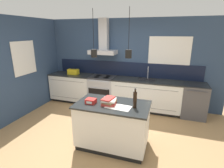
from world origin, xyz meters
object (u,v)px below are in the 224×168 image
Objects in this scene: red_supply_box at (91,101)px; oven_range at (103,91)px; bottle_on_island at (135,100)px; yellow_toolbox at (73,72)px; book_stack at (109,101)px; dishwasher at (194,100)px.

oven_range is at bearing 105.01° from red_supply_box.
bottle_on_island is (1.37, -1.94, 0.61)m from oven_range.
book_stack is at bearing -45.99° from yellow_toolbox.
book_stack is (0.88, -1.94, 0.52)m from oven_range.
bottle_on_island is 0.50m from book_stack.
bottle_on_island is 0.84m from red_supply_box.
book_stack is 2.70m from yellow_toolbox.
dishwasher is 4.90× the size of red_supply_box.
yellow_toolbox reaches higher than oven_range.
dishwasher is 2.65m from book_stack.
red_supply_box is (0.54, -2.00, 0.50)m from oven_range.
bottle_on_island is at bearing 3.78° from red_supply_box.
yellow_toolbox is (-3.61, 0.00, 0.54)m from dishwasher.
book_stack is at bearing 179.76° from bottle_on_island.
yellow_toolbox is at bearing 140.56° from bottle_on_island.
red_supply_box reaches higher than dishwasher.
oven_range is 1.13m from yellow_toolbox.
dishwasher is at bearing 43.90° from red_supply_box.
bottle_on_island is at bearing -0.24° from book_stack.
bottle_on_island is 3.06m from yellow_toolbox.
oven_range is at bearing 125.18° from bottle_on_island.
oven_range is 4.90× the size of red_supply_box.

